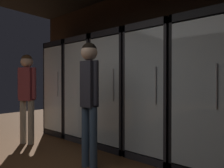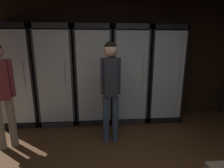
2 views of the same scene
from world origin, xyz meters
TOP-DOWN VIEW (x-y plane):
  - wall_back at (0.00, 3.03)m, footprint 6.00×0.06m
  - cooler_far_left at (-2.01, 2.74)m, footprint 0.71×0.59m
  - cooler_left at (-1.27, 2.74)m, footprint 0.71×0.59m
  - cooler_center at (-0.52, 2.74)m, footprint 0.71×0.59m
  - cooler_right at (0.22, 2.74)m, footprint 0.71×0.59m
  - cooler_far_right at (0.97, 2.74)m, footprint 0.71×0.59m
  - shopper_near at (-1.90, 1.80)m, footprint 0.35×0.26m
  - shopper_far at (-0.24, 1.81)m, footprint 0.32×0.22m

SIDE VIEW (x-z plane):
  - cooler_far_left at x=-2.01m, z-range -0.02..1.99m
  - cooler_left at x=-1.27m, z-range -0.02..1.99m
  - cooler_far_right at x=0.97m, z-range -0.02..1.99m
  - cooler_center at x=-0.52m, z-range -0.02..1.99m
  - cooler_right at x=0.22m, z-range -0.02..1.99m
  - shopper_near at x=-1.90m, z-range 0.19..1.85m
  - shopper_far at x=-0.24m, z-range 0.22..1.89m
  - wall_back at x=0.00m, z-range 0.00..2.80m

